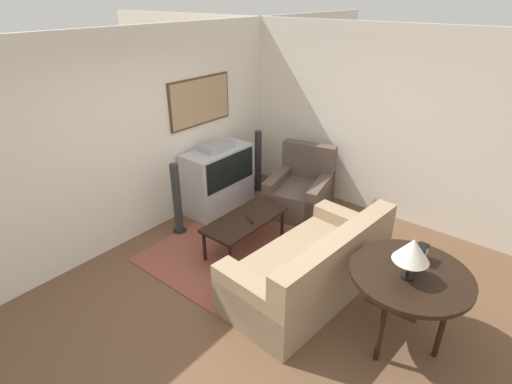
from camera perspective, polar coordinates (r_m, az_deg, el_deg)
name	(u,v)px	position (r m, az deg, el deg)	size (l,w,h in m)	color
ground_plane	(262,294)	(4.63, 0.93, -14.39)	(12.00, 12.00, 0.00)	brown
wall_back	(133,140)	(5.36, -17.17, 7.15)	(12.00, 0.10, 2.70)	silver
wall_right	(377,124)	(6.04, 16.86, 9.28)	(0.06, 12.00, 2.70)	silver
area_rug	(240,245)	(5.39, -2.37, -7.58)	(2.28, 1.78, 0.01)	brown
tv	(219,178)	(6.11, -5.36, 1.97)	(1.09, 0.52, 1.06)	#B7B7BC
couch	(312,269)	(4.52, 7.95, -10.80)	(2.03, 1.13, 0.89)	#9E8466
armchair	(300,192)	(6.13, 6.33, 0.01)	(1.11, 1.02, 0.98)	brown
coffee_table	(245,221)	(5.13, -1.59, -4.22)	(1.15, 0.53, 0.45)	black
console_table	(410,279)	(3.94, 21.18, -11.50)	(1.09, 1.09, 0.79)	black
table_lamp	(412,250)	(3.67, 21.43, -7.78)	(0.31, 0.31, 0.40)	black
mantel_clock	(421,253)	(4.04, 22.49, -8.11)	(0.15, 0.10, 0.16)	black
remote	(250,220)	(5.05, -0.85, -3.95)	(0.12, 0.16, 0.02)	black
speaker_tower_left	(177,201)	(5.54, -11.22, -1.27)	(0.19, 0.19, 1.03)	black
speaker_tower_right	(258,162)	(6.68, 0.30, 4.24)	(0.19, 0.19, 1.03)	black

